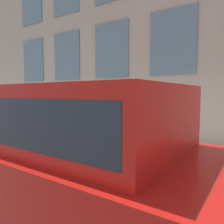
% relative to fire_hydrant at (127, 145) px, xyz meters
% --- Properties ---
extents(ground_plane, '(80.00, 80.00, 0.00)m').
position_rel_fire_hydrant_xyz_m(ground_plane, '(-0.61, -0.07, -0.57)').
color(ground_plane, '#514F4C').
extents(sidewalk, '(3.19, 60.00, 0.13)m').
position_rel_fire_hydrant_xyz_m(sidewalk, '(0.99, -0.07, -0.50)').
color(sidewalk, '#B2ADA3').
rests_on(sidewalk, ground_plane).
extents(building_facade, '(0.33, 40.00, 7.96)m').
position_rel_fire_hydrant_xyz_m(building_facade, '(2.73, -0.07, 3.42)').
color(building_facade, gray).
rests_on(building_facade, ground_plane).
extents(fire_hydrant, '(0.27, 0.40, 0.85)m').
position_rel_fire_hydrant_xyz_m(fire_hydrant, '(0.00, 0.00, 0.00)').
color(fire_hydrant, '#2D7260').
rests_on(fire_hydrant, sidewalk).
extents(person, '(0.40, 0.26, 1.65)m').
position_rel_fire_hydrant_xyz_m(person, '(0.10, 0.83, 0.56)').
color(person, navy).
rests_on(person, sidewalk).
extents(parked_truck_red_near, '(2.09, 4.39, 1.77)m').
position_rel_fire_hydrant_xyz_m(parked_truck_red_near, '(-1.82, -0.26, 0.44)').
color(parked_truck_red_near, black).
rests_on(parked_truck_red_near, ground_plane).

